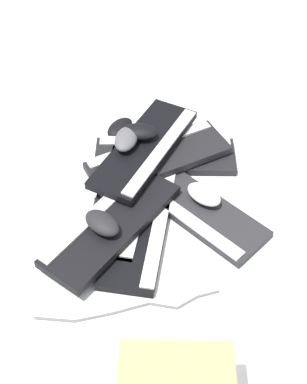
{
  "coord_description": "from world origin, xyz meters",
  "views": [
    {
      "loc": [
        0.11,
        -1.06,
        1.16
      ],
      "look_at": [
        -0.06,
        -0.02,
        0.04
      ],
      "focal_mm": 50.0,
      "sensor_mm": 36.0,
      "label": 1
    }
  ],
  "objects": [
    {
      "name": "mouse_3",
      "position": [
        -0.17,
        0.12,
        0.11
      ],
      "size": [
        0.07,
        0.11,
        0.04
      ],
      "primitive_type": "ellipsoid",
      "rotation": [
        0.0,
        0.0,
        1.53
      ],
      "color": "#4C4C51",
      "rests_on": "keyboard_6"
    },
    {
      "name": "keyboard_5",
      "position": [
        -0.16,
        -0.15,
        0.04
      ],
      "size": [
        0.34,
        0.46,
        0.03
      ],
      "color": "black",
      "rests_on": "keyboard_3"
    },
    {
      "name": "keyboard_6",
      "position": [
        -0.11,
        0.13,
        0.07
      ],
      "size": [
        0.28,
        0.46,
        0.03
      ],
      "color": "black",
      "rests_on": "keyboard_4"
    },
    {
      "name": "keyboard_4",
      "position": [
        -0.07,
        0.13,
        0.04
      ],
      "size": [
        0.44,
        0.38,
        0.03
      ],
      "color": "black",
      "rests_on": "keyboard_1"
    },
    {
      "name": "ground_plane",
      "position": [
        0.0,
        0.0,
        0.0
      ],
      "size": [
        3.2,
        3.2,
        0.0
      ],
      "primitive_type": "plane",
      "color": "silver"
    },
    {
      "name": "keyboard_2",
      "position": [
        -0.15,
        -0.04,
        0.01
      ],
      "size": [
        0.16,
        0.44,
        0.03
      ],
      "color": "black",
      "rests_on": "ground"
    },
    {
      "name": "keyboard_0",
      "position": [
        0.06,
        -0.03,
        0.01
      ],
      "size": [
        0.45,
        0.38,
        0.03
      ],
      "color": "#232326",
      "rests_on": "ground"
    },
    {
      "name": "mouse_1",
      "position": [
        -0.22,
        0.27,
        0.02
      ],
      "size": [
        0.1,
        0.13,
        0.04
      ],
      "primitive_type": "ellipsoid",
      "rotation": [
        0.0,
        0.0,
        1.16
      ],
      "color": "black",
      "rests_on": "ground"
    },
    {
      "name": "keyboard_3",
      "position": [
        -0.08,
        -0.12,
        0.01
      ],
      "size": [
        0.15,
        0.44,
        0.03
      ],
      "color": "black",
      "rests_on": "ground"
    },
    {
      "name": "mouse_0",
      "position": [
        -0.14,
        0.16,
        0.11
      ],
      "size": [
        0.11,
        0.07,
        0.04
      ],
      "primitive_type": "ellipsoid",
      "rotation": [
        0.0,
        0.0,
        3.22
      ],
      "color": "black",
      "rests_on": "keyboard_6"
    },
    {
      "name": "keyboard_1",
      "position": [
        -0.06,
        0.17,
        0.01
      ],
      "size": [
        0.46,
        0.21,
        0.03
      ],
      "color": "black",
      "rests_on": "ground"
    },
    {
      "name": "cable_0",
      "position": [
        -0.06,
        -0.38,
        0.0
      ],
      "size": [
        0.44,
        0.16,
        0.01
      ],
      "color": "#59595B",
      "rests_on": "ground"
    },
    {
      "name": "mouse_2",
      "position": [
        0.08,
        -0.01,
        0.05
      ],
      "size": [
        0.13,
        0.12,
        0.04
      ],
      "primitive_type": "ellipsoid",
      "rotation": [
        0.0,
        0.0,
        2.55
      ],
      "color": "silver",
      "rests_on": "keyboard_0"
    },
    {
      "name": "mouse_4",
      "position": [
        -0.17,
        -0.18,
        0.08
      ],
      "size": [
        0.13,
        0.12,
        0.04
      ],
      "primitive_type": "ellipsoid",
      "rotation": [
        0.0,
        0.0,
        5.69
      ],
      "color": "black",
      "rests_on": "keyboard_5"
    }
  ]
}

